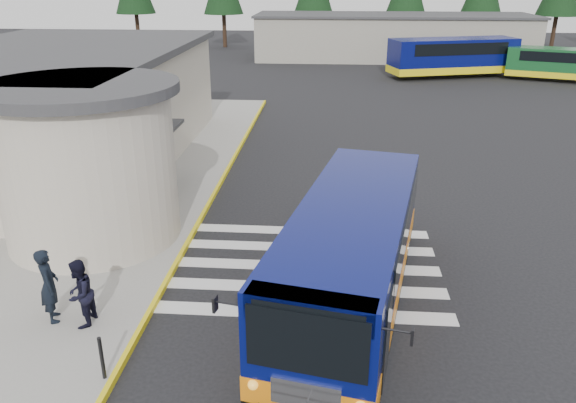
# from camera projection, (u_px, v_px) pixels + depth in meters

# --- Properties ---
(ground) EXTENTS (140.00, 140.00, 0.00)m
(ground) POSITION_uv_depth(u_px,v_px,m) (318.00, 254.00, 16.88)
(ground) COLOR black
(ground) RESTS_ON ground
(sidewalk) EXTENTS (10.00, 34.00, 0.15)m
(sidewalk) POSITION_uv_depth(u_px,v_px,m) (83.00, 195.00, 21.20)
(sidewalk) COLOR gray
(sidewalk) RESTS_ON ground
(curb_strip) EXTENTS (0.12, 34.00, 0.16)m
(curb_strip) POSITION_uv_depth(u_px,v_px,m) (212.00, 198.00, 20.84)
(curb_strip) COLOR yellow
(curb_strip) RESTS_ON ground
(station_building) EXTENTS (12.70, 18.70, 4.80)m
(station_building) POSITION_uv_depth(u_px,v_px,m) (60.00, 111.00, 23.07)
(station_building) COLOR #B8B09B
(station_building) RESTS_ON ground
(crosswalk) EXTENTS (8.00, 5.35, 0.01)m
(crosswalk) POSITION_uv_depth(u_px,v_px,m) (300.00, 266.00, 16.18)
(crosswalk) COLOR silver
(crosswalk) RESTS_ON ground
(depot_building) EXTENTS (26.40, 8.40, 4.20)m
(depot_building) POSITION_uv_depth(u_px,v_px,m) (392.00, 37.00, 54.42)
(depot_building) COLOR gray
(depot_building) RESTS_ON ground
(transit_bus) EXTENTS (4.74, 9.99, 2.74)m
(transit_bus) POSITION_uv_depth(u_px,v_px,m) (350.00, 259.00, 13.84)
(transit_bus) COLOR #070E53
(transit_bus) RESTS_ON ground
(pedestrian_a) EXTENTS (0.71, 0.81, 1.86)m
(pedestrian_a) POSITION_uv_depth(u_px,v_px,m) (49.00, 285.00, 13.12)
(pedestrian_a) COLOR black
(pedestrian_a) RESTS_ON sidewalk
(pedestrian_b) EXTENTS (0.66, 0.83, 1.67)m
(pedestrian_b) POSITION_uv_depth(u_px,v_px,m) (80.00, 294.00, 12.95)
(pedestrian_b) COLOR black
(pedestrian_b) RESTS_ON sidewalk
(bollard) EXTENTS (0.08, 0.08, 0.98)m
(bollard) POSITION_uv_depth(u_px,v_px,m) (102.00, 358.00, 11.32)
(bollard) COLOR black
(bollard) RESTS_ON sidewalk
(far_bus_a) EXTENTS (10.54, 5.65, 2.62)m
(far_bus_a) POSITION_uv_depth(u_px,v_px,m) (453.00, 56.00, 44.92)
(far_bus_a) COLOR #060C4E
(far_bus_a) RESTS_ON ground
(far_bus_b) EXTENTS (8.58, 4.98, 2.14)m
(far_bus_b) POSITION_uv_depth(u_px,v_px,m) (564.00, 63.00, 43.28)
(far_bus_b) COLOR #144C22
(far_bus_b) RESTS_ON ground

